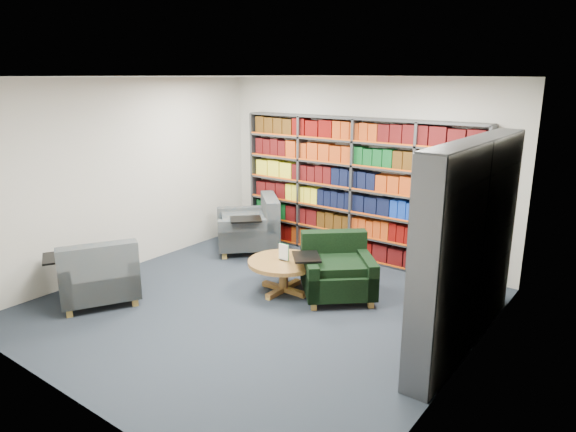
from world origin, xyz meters
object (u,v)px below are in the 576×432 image
Objects in this scene: chair_teal_left at (253,229)px; chair_green_right at (336,271)px; coffee_table at (284,267)px; chair_teal_front at (99,277)px.

chair_green_right is at bearing -20.10° from chair_teal_left.
chair_teal_left is 2.22m from chair_green_right.
coffee_table is (-0.60, -0.36, 0.03)m from chair_green_right.
chair_teal_left reaches higher than coffee_table.
chair_green_right reaches higher than coffee_table.
chair_teal_left is 1.86m from coffee_table.
chair_teal_left reaches higher than chair_teal_front.
chair_teal_front is (-2.30, -2.02, 0.02)m from chair_green_right.
chair_teal_front reaches higher than coffee_table.
chair_teal_left is 1.46× the size of coffee_table.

